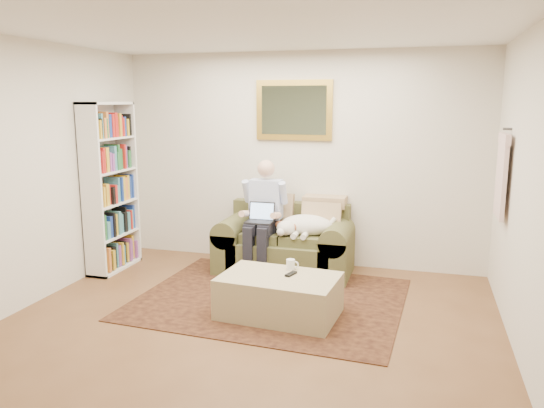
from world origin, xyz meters
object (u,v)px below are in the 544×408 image
at_px(sofa, 285,249).
at_px(seated_man, 262,218).
at_px(laptop, 261,217).
at_px(ottoman, 279,296).
at_px(coffee_mug, 291,264).
at_px(sleeping_dog, 307,225).
at_px(bookshelf, 110,187).

distance_m(sofa, seated_man, 0.48).
distance_m(laptop, ottoman, 1.34).
height_order(seated_man, coffee_mug, seated_man).
height_order(sleeping_dog, coffee_mug, sleeping_dog).
bearing_deg(sofa, ottoman, -77.55).
distance_m(seated_man, ottoman, 1.38).
relative_size(laptop, ottoman, 0.28).
bearing_deg(sleeping_dog, sofa, 164.26).
xyz_separation_m(sleeping_dog, coffee_mug, (0.06, -1.02, -0.16)).
xyz_separation_m(sofa, seated_man, (-0.24, -0.15, 0.39)).
bearing_deg(ottoman, laptop, 115.31).
relative_size(sofa, seated_man, 1.19).
distance_m(sofa, coffee_mug, 1.16).
xyz_separation_m(laptop, coffee_mug, (0.58, -0.89, -0.25)).
relative_size(seated_man, bookshelf, 0.67).
relative_size(sofa, bookshelf, 0.79).
relative_size(laptop, coffee_mug, 3.07).
bearing_deg(bookshelf, laptop, 8.22).
height_order(seated_man, sleeping_dog, seated_man).
height_order(seated_man, bookshelf, bookshelf).
bearing_deg(coffee_mug, ottoman, -102.62).
distance_m(laptop, coffee_mug, 1.09).
bearing_deg(laptop, coffee_mug, -56.90).
bearing_deg(bookshelf, sofa, 12.92).
bearing_deg(seated_man, laptop, -90.00).
xyz_separation_m(ottoman, bookshelf, (-2.32, 0.86, 0.80)).
height_order(laptop, ottoman, laptop).
distance_m(laptop, sleeping_dog, 0.54).
distance_m(coffee_mug, bookshelf, 2.52).
bearing_deg(laptop, sleeping_dog, 13.64).
relative_size(coffee_mug, bookshelf, 0.05).
height_order(ottoman, coffee_mug, coffee_mug).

